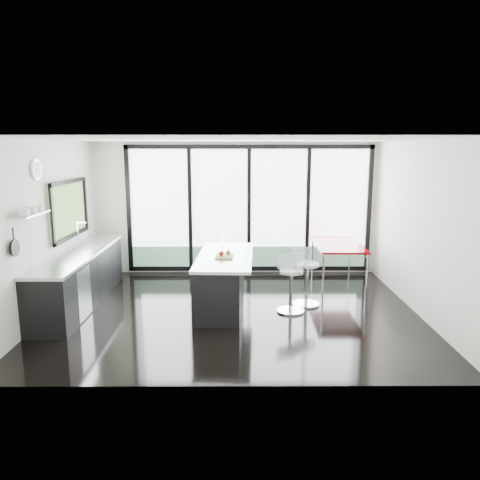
{
  "coord_description": "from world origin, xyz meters",
  "views": [
    {
      "loc": [
        0.07,
        -7.41,
        2.67
      ],
      "look_at": [
        0.1,
        0.3,
        1.15
      ],
      "focal_mm": 35.0,
      "sensor_mm": 36.0,
      "label": 1
    }
  ],
  "objects_px": {
    "island": "(221,280)",
    "red_table": "(337,264)",
    "bar_stool_near": "(291,291)",
    "bar_stool_far": "(306,284)"
  },
  "relations": [
    {
      "from": "island",
      "to": "red_table",
      "type": "height_order",
      "value": "island"
    },
    {
      "from": "bar_stool_near",
      "to": "bar_stool_far",
      "type": "height_order",
      "value": "bar_stool_far"
    },
    {
      "from": "bar_stool_near",
      "to": "red_table",
      "type": "bearing_deg",
      "value": 35.1
    },
    {
      "from": "bar_stool_near",
      "to": "red_table",
      "type": "xyz_separation_m",
      "value": [
        1.09,
        1.56,
        0.05
      ]
    },
    {
      "from": "island",
      "to": "bar_stool_far",
      "type": "relative_size",
      "value": 2.94
    },
    {
      "from": "red_table",
      "to": "bar_stool_near",
      "type": "bearing_deg",
      "value": -125.0
    },
    {
      "from": "bar_stool_near",
      "to": "red_table",
      "type": "distance_m",
      "value": 1.9
    },
    {
      "from": "island",
      "to": "bar_stool_far",
      "type": "bearing_deg",
      "value": 0.17
    },
    {
      "from": "bar_stool_near",
      "to": "red_table",
      "type": "height_order",
      "value": "red_table"
    },
    {
      "from": "bar_stool_near",
      "to": "island",
      "type": "bearing_deg",
      "value": 143.66
    }
  ]
}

